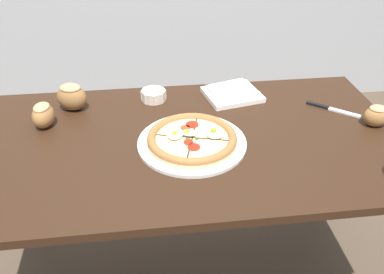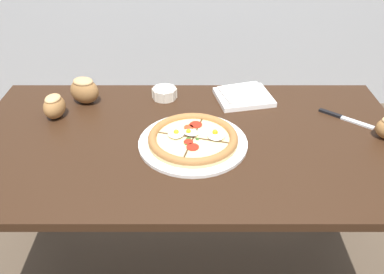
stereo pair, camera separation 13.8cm
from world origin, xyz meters
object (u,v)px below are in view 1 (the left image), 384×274
bread_piece_far (377,115)px  bread_piece_near (43,115)px  knife_main (332,109)px  bread_piece_mid (72,96)px  pizza (192,139)px  napkin_folded (232,93)px  dining_table (187,160)px  ramekin_bowl (154,95)px

bread_piece_far → bread_piece_near: bearing=173.1°
bread_piece_far → knife_main: 0.17m
bread_piece_mid → pizza: bearing=-34.7°
pizza → napkin_folded: (0.21, 0.32, -0.00)m
dining_table → bread_piece_near: size_ratio=13.65×
dining_table → bread_piece_mid: bearing=148.0°
napkin_folded → pizza: bearing=-122.8°
ramekin_bowl → bread_piece_near: 0.43m
bread_piece_far → bread_piece_mid: bearing=166.8°
pizza → napkin_folded: bearing=57.2°
napkin_folded → bread_piece_near: bread_piece_near is taller
bread_piece_near → bread_piece_mid: bearing=52.7°
pizza → knife_main: (0.58, 0.17, -0.02)m
pizza → napkin_folded: 0.39m
bread_piece_near → knife_main: size_ratio=0.65×
dining_table → napkin_folded: bearing=51.9°
ramekin_bowl → napkin_folded: (0.33, -0.01, -0.01)m
dining_table → bread_piece_near: 0.55m
knife_main → bread_piece_mid: bearing=-148.4°
pizza → bread_piece_near: bread_piece_near is taller
pizza → ramekin_bowl: size_ratio=3.60×
dining_table → ramekin_bowl: 0.34m
bread_piece_far → knife_main: size_ratio=0.59×
bread_piece_far → knife_main: (-0.11, 0.13, -0.04)m
knife_main → bread_piece_far: bearing=-10.9°
napkin_folded → bread_piece_far: bearing=-31.1°
dining_table → bread_piece_far: (0.70, -0.00, 0.14)m
bread_piece_mid → bread_piece_far: bearing=-13.2°
pizza → bread_piece_near: 0.55m
napkin_folded → knife_main: size_ratio=1.43×
dining_table → bread_piece_near: (-0.51, 0.15, 0.14)m
knife_main → bread_piece_near: bearing=-141.8°
pizza → ramekin_bowl: bearing=109.2°
ramekin_bowl → napkin_folded: ramekin_bowl is taller
bread_piece_near → knife_main: bread_piece_near is taller
ramekin_bowl → knife_main: size_ratio=0.60×
napkin_folded → bread_piece_mid: (-0.64, -0.02, 0.04)m
dining_table → pizza: (0.02, -0.04, 0.12)m
pizza → bread_piece_far: bearing=3.2°
bread_piece_near → bread_piece_far: bearing=-6.9°
napkin_folded → knife_main: bearing=-23.3°
bread_piece_near → dining_table: bearing=-16.0°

